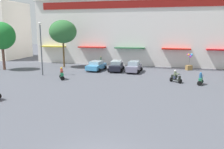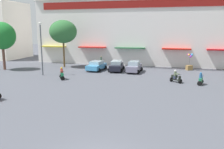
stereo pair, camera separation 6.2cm
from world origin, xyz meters
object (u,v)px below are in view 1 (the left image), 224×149
at_px(parked_car_0, 96,66).
at_px(scooter_rider_2, 62,74).
at_px(scooter_rider_1, 176,77).
at_px(balloon_vendor_cart, 189,63).
at_px(pedestrian_0, 101,60).
at_px(scooter_rider_4, 200,80).
at_px(parked_car_2, 134,67).
at_px(plaza_tree_2, 63,32).
at_px(plaza_tree_0, 2,36).
at_px(streetlamp_near, 41,45).
at_px(parked_car_1, 116,66).

bearing_deg(parked_car_0, scooter_rider_2, -106.58).
distance_m(scooter_rider_1, balloon_vendor_cart, 9.42).
height_order(scooter_rider_2, pedestrian_0, pedestrian_0).
xyz_separation_m(scooter_rider_2, scooter_rider_4, (16.44, 1.26, -0.04)).
xyz_separation_m(parked_car_2, pedestrian_0, (-6.50, 4.85, 0.14)).
xyz_separation_m(plaza_tree_2, scooter_rider_4, (20.41, -7.60, -5.16)).
distance_m(plaza_tree_0, plaza_tree_2, 9.11).
relative_size(plaza_tree_2, streetlamp_near, 1.08).
distance_m(scooter_rider_2, pedestrian_0, 12.05).
xyz_separation_m(plaza_tree_0, scooter_rider_4, (28.28, -3.05, -4.55)).
xyz_separation_m(scooter_rider_2, pedestrian_0, (1.42, 11.96, 0.30)).
bearing_deg(streetlamp_near, parked_car_0, 42.23).
distance_m(parked_car_1, parked_car_2, 2.75).
xyz_separation_m(scooter_rider_2, streetlamp_near, (-3.77, 1.85, 3.47)).
height_order(scooter_rider_1, scooter_rider_4, scooter_rider_1).
distance_m(parked_car_0, balloon_vendor_cart, 14.16).
height_order(scooter_rider_4, pedestrian_0, pedestrian_0).
xyz_separation_m(parked_car_1, pedestrian_0, (-3.78, 4.43, 0.16)).
bearing_deg(parked_car_0, scooter_rider_4, -22.62).
xyz_separation_m(parked_car_2, scooter_rider_4, (8.52, -5.85, -0.21)).
bearing_deg(streetlamp_near, plaza_tree_2, 91.56).
bearing_deg(scooter_rider_4, scooter_rider_1, 169.01).
distance_m(parked_car_1, pedestrian_0, 5.82).
height_order(parked_car_1, balloon_vendor_cart, balloon_vendor_cart).
xyz_separation_m(plaza_tree_2, parked_car_2, (11.89, -1.75, -4.95)).
height_order(parked_car_0, scooter_rider_4, scooter_rider_4).
xyz_separation_m(plaza_tree_0, scooter_rider_1, (25.58, -2.53, -4.52)).
bearing_deg(scooter_rider_1, balloon_vendor_cart, 77.44).
bearing_deg(parked_car_0, pedestrian_0, 98.75).
distance_m(plaza_tree_0, scooter_rider_2, 13.38).
xyz_separation_m(plaza_tree_2, scooter_rider_2, (3.96, -8.86, -5.12)).
xyz_separation_m(parked_car_0, streetlamp_near, (-5.92, -5.37, 3.38)).
bearing_deg(scooter_rider_2, pedestrian_0, 83.23).
relative_size(parked_car_1, pedestrian_0, 2.72).
height_order(parked_car_2, scooter_rider_2, parked_car_2).
height_order(plaza_tree_2, parked_car_0, plaza_tree_2).
xyz_separation_m(plaza_tree_2, parked_car_0, (6.11, -1.64, -5.03)).
distance_m(parked_car_0, parked_car_1, 3.07).
distance_m(plaza_tree_2, pedestrian_0, 7.86).
height_order(parked_car_0, streetlamp_near, streetlamp_near).
xyz_separation_m(scooter_rider_1, scooter_rider_2, (-13.75, -1.79, 0.01)).
relative_size(parked_car_2, scooter_rider_1, 2.66).
xyz_separation_m(parked_car_1, scooter_rider_1, (8.54, -5.75, -0.15)).
relative_size(parked_car_0, balloon_vendor_cart, 1.69).
bearing_deg(streetlamp_near, plaza_tree_0, 162.96).
distance_m(parked_car_1, scooter_rider_4, 12.87).
bearing_deg(parked_car_2, plaza_tree_0, -171.95).
bearing_deg(scooter_rider_4, pedestrian_0, 144.54).
bearing_deg(scooter_rider_4, streetlamp_near, 178.35).
bearing_deg(plaza_tree_0, scooter_rider_1, -5.65).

